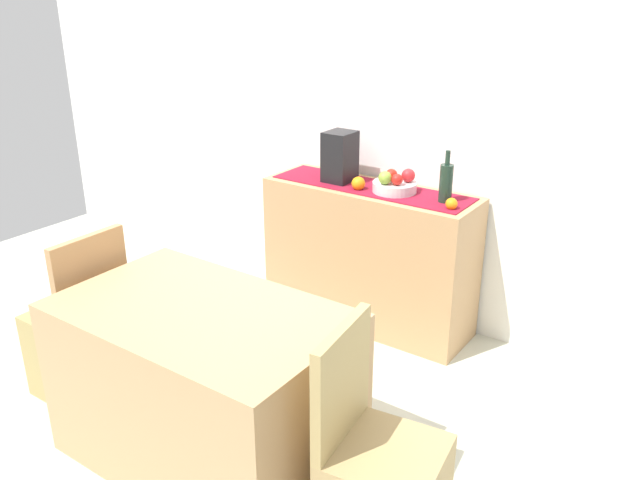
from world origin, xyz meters
TOP-DOWN VIEW (x-y plane):
  - ground_plane at (0.00, 0.00)m, footprint 6.40×6.40m
  - room_wall_rear at (0.00, 1.18)m, footprint 6.40×0.06m
  - sideboard_console at (-0.06, 0.92)m, footprint 1.29×0.42m
  - table_runner at (-0.06, 0.92)m, footprint 1.21×0.32m
  - fruit_bowl at (0.09, 0.92)m, footprint 0.25×0.25m
  - apple_left at (0.15, 0.97)m, footprint 0.08×0.08m
  - apple_front at (0.13, 0.88)m, footprint 0.07×0.07m
  - apple_center at (0.06, 0.94)m, footprint 0.07×0.07m
  - apple_upper at (0.07, 0.85)m, footprint 0.08×0.08m
  - wine_bottle at (0.40, 0.92)m, footprint 0.07×0.07m
  - coffee_maker at (-0.28, 0.92)m, footprint 0.16×0.18m
  - orange_loose_mid at (-0.10, 0.84)m, footprint 0.08×0.08m
  - orange_loose_end at (0.48, 0.83)m, footprint 0.06×0.06m
  - dining_table at (0.01, -0.57)m, footprint 1.23×0.76m
  - chair_near_window at (-0.87, -0.57)m, footprint 0.40×0.40m

SIDE VIEW (x-z plane):
  - ground_plane at x=0.00m, z-range -0.02..0.00m
  - chair_near_window at x=-0.87m, z-range -0.18..0.72m
  - dining_table at x=0.01m, z-range 0.00..0.74m
  - sideboard_console at x=-0.06m, z-range 0.00..0.87m
  - table_runner at x=-0.06m, z-range 0.87..0.87m
  - orange_loose_end at x=0.48m, z-range 0.87..0.93m
  - fruit_bowl at x=0.09m, z-range 0.87..0.93m
  - orange_loose_mid at x=-0.10m, z-range 0.87..0.95m
  - apple_front at x=0.13m, z-range 0.93..1.00m
  - apple_center at x=0.06m, z-range 0.93..1.00m
  - apple_upper at x=0.07m, z-range 0.93..1.01m
  - apple_left at x=0.15m, z-range 0.93..1.01m
  - wine_bottle at x=0.40m, z-range 0.84..1.13m
  - coffee_maker at x=-0.28m, z-range 0.87..1.17m
  - room_wall_rear at x=0.00m, z-range 0.00..2.70m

